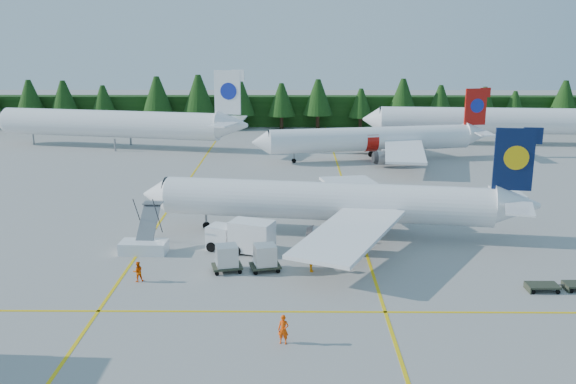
{
  "coord_description": "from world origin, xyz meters",
  "views": [
    {
      "loc": [
        -0.42,
        -47.11,
        19.11
      ],
      "look_at": [
        -0.93,
        14.01,
        3.5
      ],
      "focal_mm": 40.0,
      "sensor_mm": 36.0,
      "label": 1
    }
  ],
  "objects_px": {
    "airliner_red": "(366,140)",
    "service_truck": "(241,236)",
    "airliner_navy": "(319,202)",
    "airstairs": "(145,243)"
  },
  "relations": [
    {
      "from": "airliner_red",
      "to": "service_truck",
      "type": "bearing_deg",
      "value": -121.4
    },
    {
      "from": "airliner_navy",
      "to": "airliner_red",
      "type": "distance_m",
      "value": 36.42
    },
    {
      "from": "airliner_navy",
      "to": "airliner_red",
      "type": "xyz_separation_m",
      "value": [
        8.36,
        35.45,
        -0.07
      ]
    },
    {
      "from": "airstairs",
      "to": "service_truck",
      "type": "distance_m",
      "value": 8.49
    },
    {
      "from": "airliner_navy",
      "to": "airstairs",
      "type": "bearing_deg",
      "value": -153.14
    },
    {
      "from": "airliner_navy",
      "to": "airstairs",
      "type": "height_order",
      "value": "airliner_navy"
    },
    {
      "from": "airliner_navy",
      "to": "airliner_red",
      "type": "height_order",
      "value": "airliner_navy"
    },
    {
      "from": "service_truck",
      "to": "airliner_red",
      "type": "bearing_deg",
      "value": 89.26
    },
    {
      "from": "airliner_navy",
      "to": "airstairs",
      "type": "xyz_separation_m",
      "value": [
        -15.53,
        -5.24,
        -2.4
      ]
    },
    {
      "from": "airliner_navy",
      "to": "airstairs",
      "type": "distance_m",
      "value": 16.57
    }
  ]
}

